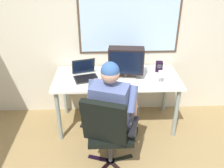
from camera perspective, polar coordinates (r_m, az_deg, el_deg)
wall_rear at (r=3.41m, az=3.69°, el=13.21°), size 4.53×0.08×2.58m
desk at (r=3.23m, az=1.11°, el=0.33°), size 1.63×0.73×0.75m
office_chair at (r=2.58m, az=-1.06°, el=-10.56°), size 0.64×0.61×0.97m
person_seated at (r=2.72m, az=0.37°, el=-5.61°), size 0.66×0.84×1.26m
crt_monitor at (r=3.10m, az=3.32°, el=5.36°), size 0.46×0.24×0.40m
laptop at (r=3.19m, az=-6.32°, el=2.60°), size 0.37×0.37×0.23m
wine_glass at (r=3.07m, az=11.37°, el=2.12°), size 0.07×0.07×0.15m
desk_speaker at (r=3.39m, az=10.93°, el=4.04°), size 0.10×0.10×0.14m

